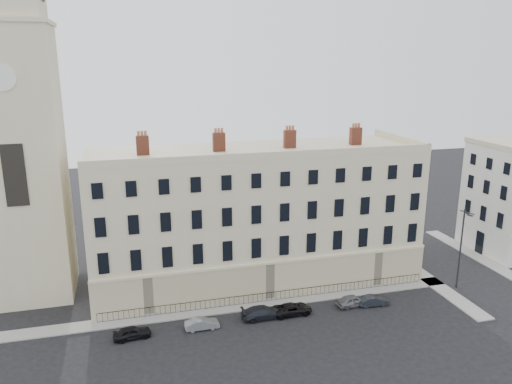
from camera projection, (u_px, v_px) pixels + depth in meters
ground at (346, 319)px, 48.83m from camera, size 160.00×160.00×0.00m
terrace at (255, 215)px, 56.54m from camera, size 36.22×12.22×17.00m
church_tower at (17, 121)px, 49.48m from camera, size 8.00×8.13×44.00m
pavement_terrace at (235, 307)px, 50.95m from camera, size 48.00×2.00×0.12m
pavement_east_return at (417, 271)px, 59.54m from camera, size 2.00×24.00×0.12m
pavement_adjacent at (477, 257)px, 63.93m from camera, size 2.00×20.00×0.12m
railings at (271, 296)px, 52.21m from camera, size 35.00×0.04×0.96m
car_a at (132, 333)px, 45.27m from camera, size 3.53×1.74×1.16m
car_b at (202, 324)px, 46.87m from camera, size 3.24×1.17×1.06m
car_c at (263, 312)px, 48.79m from camera, size 4.34×1.85×1.25m
car_d at (292, 309)px, 49.56m from camera, size 4.07×1.96×1.12m
car_e at (353, 301)px, 51.20m from camera, size 3.64×1.73×1.20m
car_f at (373, 301)px, 51.34m from camera, size 3.29×1.34×1.06m
streetlamp at (461, 245)px, 54.10m from camera, size 0.78×1.90×9.10m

